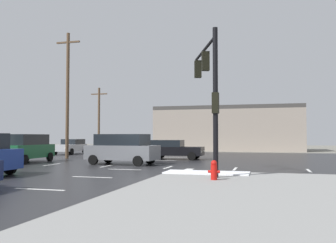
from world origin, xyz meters
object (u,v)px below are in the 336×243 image
object	(u,v)px
fire_hydrant	(214,170)
utility_pole_distant	(99,118)
suv_grey	(122,148)
sedan_silver	(71,146)
sedan_black	(173,149)
suv_green	(26,148)
traffic_signal_mast	(209,83)
utility_pole_far	(68,93)

from	to	relation	value
fire_hydrant	utility_pole_distant	bearing A→B (deg)	123.99
suv_grey	sedan_silver	distance (m)	16.23
sedan_silver	utility_pole_distant	distance (m)	8.33
suv_grey	utility_pole_distant	world-z (taller)	utility_pole_distant
sedan_black	sedan_silver	size ratio (longest dim) A/B	0.98
sedan_black	utility_pole_distant	distance (m)	19.25
sedan_black	suv_grey	size ratio (longest dim) A/B	0.91
sedan_black	sedan_silver	world-z (taller)	same
fire_hydrant	utility_pole_distant	xyz separation A→B (m)	(-18.63, 27.63, 3.73)
suv_green	sedan_black	distance (m)	11.30
traffic_signal_mast	sedan_silver	size ratio (longest dim) A/B	1.40
suv_green	utility_pole_distant	bearing A→B (deg)	-172.45
sedan_black	suv_grey	distance (m)	6.48
sedan_black	sedan_silver	distance (m)	14.11
traffic_signal_mast	utility_pole_distant	xyz separation A→B (m)	(-18.14, 25.59, -0.15)
suv_grey	sedan_silver	size ratio (longest dim) A/B	1.08
sedan_black	fire_hydrant	bearing A→B (deg)	-69.11
suv_grey	utility_pole_far	world-z (taller)	utility_pole_far
traffic_signal_mast	utility_pole_far	xyz separation A→B (m)	(-13.91, 10.88, 1.22)
suv_green	utility_pole_far	xyz separation A→B (m)	(0.28, 5.11, 4.54)
sedan_silver	sedan_black	bearing A→B (deg)	61.65
sedan_silver	utility_pole_distant	xyz separation A→B (m)	(-0.48, 7.58, 3.41)
traffic_signal_mast	suv_grey	size ratio (longest dim) A/B	1.31
sedan_black	utility_pole_distant	size ratio (longest dim) A/B	0.56
fire_hydrant	suv_grey	xyz separation A→B (m)	(-7.29, 7.98, 0.55)
suv_green	sedan_silver	world-z (taller)	suv_green
utility_pole_far	sedan_black	bearing A→B (deg)	7.67
sedan_black	utility_pole_distant	bearing A→B (deg)	134.88
suv_green	utility_pole_far	distance (m)	6.85
sedan_silver	utility_pole_far	bearing A→B (deg)	24.10
fire_hydrant	sedan_black	size ratio (longest dim) A/B	0.17
fire_hydrant	utility_pole_far	size ratio (longest dim) A/B	0.07
sedan_silver	utility_pole_far	world-z (taller)	utility_pole_far
utility_pole_far	suv_grey	bearing A→B (deg)	-34.83
sedan_black	utility_pole_distant	xyz separation A→B (m)	(-13.30, 13.48, 3.41)
utility_pole_far	utility_pole_distant	bearing A→B (deg)	106.04
traffic_signal_mast	fire_hydrant	size ratio (longest dim) A/B	8.18
sedan_black	suv_green	bearing A→B (deg)	-145.65
fire_hydrant	utility_pole_distant	world-z (taller)	utility_pole_distant
fire_hydrant	sedan_black	world-z (taller)	sedan_black
utility_pole_far	utility_pole_distant	distance (m)	15.36
traffic_signal_mast	utility_pole_far	world-z (taller)	utility_pole_far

